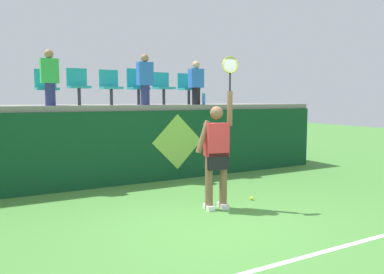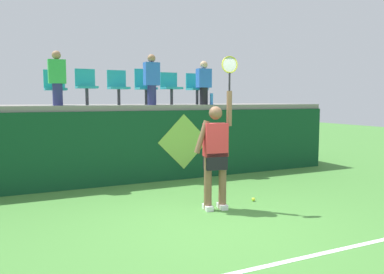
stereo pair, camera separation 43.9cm
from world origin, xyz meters
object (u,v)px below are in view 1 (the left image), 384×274
Objects in this scene: stadium_chair_1 at (78,84)px; spectator_0 at (50,77)px; stadium_chair_2 at (110,85)px; stadium_chair_5 at (187,87)px; tennis_player at (217,151)px; tennis_ball at (252,198)px; stadium_chair_3 at (137,85)px; stadium_chair_4 at (163,86)px; spectator_2 at (145,79)px; spectator_1 at (196,82)px; water_bottle at (204,99)px; stadium_chair_0 at (46,86)px.

spectator_0 is (-0.66, -0.44, 0.12)m from stadium_chair_1.
stadium_chair_2 reaches higher than stadium_chair_5.
tennis_player is 1.29m from tennis_ball.
stadium_chair_3 is at bearing 107.82° from tennis_ball.
stadium_chair_2 reaches higher than stadium_chair_4.
stadium_chair_1 reaches higher than stadium_chair_4.
spectator_2 is (-1.34, -0.47, 0.15)m from stadium_chair_5.
stadium_chair_4 reaches higher than stadium_chair_5.
tennis_ball is 3.49m from spectator_1.
stadium_chair_1 is 0.71× the size of spectator_2.
spectator_1 reaches higher than tennis_player.
water_bottle is 0.45m from spectator_1.
spectator_1 is at bearing 82.65° from tennis_ball.
stadium_chair_2 is at bearing -179.49° from stadium_chair_3.
stadium_chair_5 is at bearing 7.43° from spectator_0.
stadium_chair_5 is (0.34, 3.10, 2.13)m from tennis_ball.
stadium_chair_0 reaches higher than tennis_ball.
stadium_chair_1 reaches higher than water_bottle.
stadium_chair_2 is 2.05m from spectator_1.
stadium_chair_5 is at bearing -0.34° from stadium_chair_3.
spectator_0 reaches higher than tennis_ball.
stadium_chair_2 is (-1.66, 3.10, 2.13)m from tennis_ball.
stadium_chair_5 is (0.69, 0.00, -0.01)m from stadium_chair_4.
stadium_chair_2 is at bearing 179.94° from stadium_chair_5.
spectator_1 is at bearing -90.00° from stadium_chair_5.
stadium_chair_1 reaches higher than stadium_chair_0.
tennis_player reaches higher than water_bottle.
stadium_chair_2 is at bearing 179.84° from stadium_chair_4.
spectator_1 is at bearing 1.38° from spectator_2.
stadium_chair_3 is (2.03, 0.00, 0.05)m from stadium_chair_0.
tennis_ball is 3.19m from water_bottle.
stadium_chair_4 is at bearing 147.87° from spectator_1.
spectator_1 is (-0.17, 0.09, 0.41)m from water_bottle.
stadium_chair_1 is 1.01× the size of stadium_chair_2.
spectator_1 is (2.72, -0.44, 0.09)m from stadium_chair_1.
stadium_chair_4 is at bearing -0.84° from stadium_chair_3.
tennis_ball is at bearing -41.27° from spectator_0.
stadium_chair_3 is 0.77× the size of spectator_0.
stadium_chair_0 is 0.73× the size of spectator_1.
stadium_chair_0 is at bearing 179.89° from stadium_chair_4.
tennis_ball is 0.08× the size of stadium_chair_1.
stadium_chair_3 reaches higher than stadium_chair_2.
tennis_player is 3.17m from water_bottle.
stadium_chair_1 is (-2.38, 3.10, 2.14)m from tennis_ball.
stadium_chair_3 is 2.08m from spectator_0.
tennis_player is at bearing -170.33° from tennis_ball.
tennis_ball is 4.63m from spectator_0.
tennis_player is 3.78m from stadium_chair_1.
spectator_1 is at bearing 0.06° from spectator_0.
tennis_player is 2.28× the size of spectator_0.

